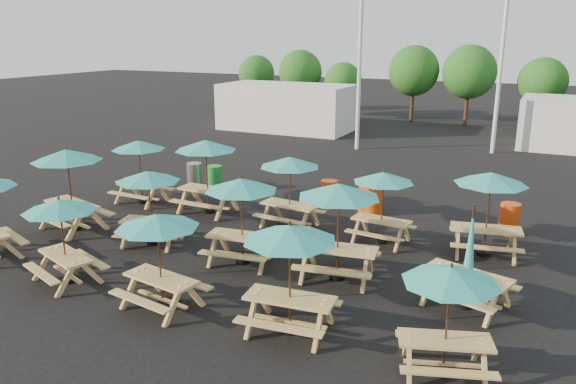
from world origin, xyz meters
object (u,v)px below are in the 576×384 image
at_px(picnic_unit_2, 139,149).
at_px(picnic_unit_14, 491,184).
at_px(waste_bin_2, 329,194).
at_px(picnic_unit_5, 206,150).
at_px(picnic_unit_6, 158,227).
at_px(picnic_unit_4, 148,181).
at_px(waste_bin_4, 367,198).
at_px(picnic_unit_9, 290,241).
at_px(waste_bin_0, 194,175).
at_px(picnic_unit_3, 60,211).
at_px(waste_bin_3, 373,200).
at_px(picnic_unit_8, 290,167).
at_px(picnic_unit_10, 339,197).
at_px(picnic_unit_13, 469,266).
at_px(picnic_unit_7, 241,190).
at_px(waste_bin_1, 214,178).
at_px(picnic_unit_1, 67,161).
at_px(picnic_unit_12, 450,283).
at_px(picnic_unit_11, 383,182).
at_px(waste_bin_5, 510,219).

distance_m(picnic_unit_2, picnic_unit_14, 11.63).
bearing_deg(waste_bin_2, picnic_unit_2, -158.80).
relative_size(picnic_unit_5, picnic_unit_6, 1.14).
xyz_separation_m(picnic_unit_4, waste_bin_4, (4.60, 5.56, -1.39)).
distance_m(picnic_unit_9, waste_bin_0, 11.86).
xyz_separation_m(waste_bin_0, waste_bin_4, (7.12, -0.18, 0.00)).
height_order(picnic_unit_3, waste_bin_2, picnic_unit_3).
xyz_separation_m(picnic_unit_4, waste_bin_3, (4.85, 5.44, -1.39)).
relative_size(picnic_unit_8, picnic_unit_10, 0.92).
bearing_deg(picnic_unit_3, waste_bin_4, 79.82).
bearing_deg(picnic_unit_8, picnic_unit_13, -22.65).
bearing_deg(picnic_unit_13, picnic_unit_14, 106.41).
distance_m(picnic_unit_7, waste_bin_0, 8.16).
bearing_deg(picnic_unit_8, picnic_unit_2, -175.14).
distance_m(picnic_unit_9, waste_bin_1, 11.19).
height_order(picnic_unit_1, picnic_unit_12, picnic_unit_1).
height_order(picnic_unit_3, picnic_unit_11, same).
height_order(picnic_unit_7, picnic_unit_10, picnic_unit_10).
bearing_deg(waste_bin_1, waste_bin_4, -1.23).
distance_m(picnic_unit_7, waste_bin_5, 8.28).
height_order(picnic_unit_2, picnic_unit_11, picnic_unit_2).
xyz_separation_m(picnic_unit_12, waste_bin_4, (-4.14, 8.44, -1.29)).
relative_size(picnic_unit_5, waste_bin_3, 2.65).
bearing_deg(waste_bin_5, waste_bin_3, 178.43).
xyz_separation_m(picnic_unit_7, picnic_unit_8, (-0.10, 3.10, -0.05)).
distance_m(picnic_unit_8, picnic_unit_14, 5.77).
height_order(picnic_unit_10, waste_bin_3, picnic_unit_10).
bearing_deg(picnic_unit_5, waste_bin_3, 25.51).
relative_size(picnic_unit_3, waste_bin_3, 2.33).
bearing_deg(waste_bin_0, picnic_unit_3, -75.20).
height_order(picnic_unit_8, picnic_unit_13, picnic_unit_13).
xyz_separation_m(picnic_unit_4, picnic_unit_5, (-0.20, 3.18, 0.28)).
xyz_separation_m(picnic_unit_11, waste_bin_1, (-7.43, 2.75, -1.33)).
distance_m(picnic_unit_13, waste_bin_0, 12.64).
xyz_separation_m(picnic_unit_5, waste_bin_0, (-2.32, 2.56, -1.66)).
distance_m(picnic_unit_12, waste_bin_0, 14.24).
bearing_deg(waste_bin_3, picnic_unit_8, -128.72).
xyz_separation_m(waste_bin_4, waste_bin_5, (4.52, -0.23, 0.00)).
bearing_deg(waste_bin_1, picnic_unit_7, -51.49).
height_order(waste_bin_0, waste_bin_5, same).
distance_m(picnic_unit_8, waste_bin_4, 3.37).
bearing_deg(waste_bin_3, picnic_unit_14, -29.87).
xyz_separation_m(picnic_unit_9, waste_bin_5, (3.47, 8.05, -1.49)).
relative_size(picnic_unit_1, picnic_unit_13, 1.07).
bearing_deg(picnic_unit_11, picnic_unit_2, -175.73).
bearing_deg(picnic_unit_2, picnic_unit_9, -31.36).
bearing_deg(waste_bin_4, waste_bin_2, -178.04).
bearing_deg(waste_bin_3, picnic_unit_12, -64.94).
relative_size(picnic_unit_9, waste_bin_4, 2.43).
bearing_deg(waste_bin_3, waste_bin_5, -1.57).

